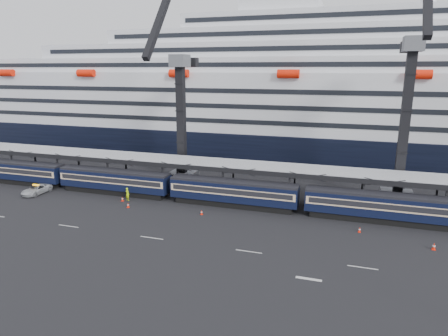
% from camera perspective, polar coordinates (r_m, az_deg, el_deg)
% --- Properties ---
extents(ground, '(260.00, 260.00, 0.00)m').
position_cam_1_polar(ground, '(48.49, 7.09, -10.11)').
color(ground, black).
rests_on(ground, ground).
extents(lane_markings, '(111.00, 4.27, 0.02)m').
position_cam_1_polar(lane_markings, '(43.14, 16.71, -13.83)').
color(lane_markings, beige).
rests_on(lane_markings, ground).
extents(train, '(133.05, 3.00, 4.05)m').
position_cam_1_polar(train, '(57.76, 4.51, -3.70)').
color(train, black).
rests_on(train, ground).
extents(canopy, '(130.00, 6.25, 5.53)m').
position_cam_1_polar(canopy, '(59.91, 9.79, -0.19)').
color(canopy, gray).
rests_on(canopy, ground).
extents(cruise_ship, '(214.09, 28.84, 34.00)m').
position_cam_1_polar(cruise_ship, '(90.33, 12.27, 9.00)').
color(cruise_ship, black).
rests_on(cruise_ship, ground).
extents(crane_dark_near, '(4.50, 17.75, 35.08)m').
position_cam_1_polar(crane_dark_near, '(68.59, -6.28, 7.39)').
color(crane_dark_near, '#53565C').
rests_on(crane_dark_near, ground).
extents(crane_dark_mid, '(4.50, 18.24, 39.64)m').
position_cam_1_polar(crane_dark_mid, '(61.93, 24.56, 6.85)').
color(crane_dark_mid, '#53565C').
rests_on(crane_dark_mid, ground).
extents(pickup_truck, '(2.46, 5.20, 1.43)m').
position_cam_1_polar(pickup_truck, '(71.42, -25.22, -2.81)').
color(pickup_truck, '#A7ABAF').
rests_on(pickup_truck, ground).
extents(worker, '(0.86, 0.72, 2.02)m').
position_cam_1_polar(worker, '(63.17, -13.63, -3.64)').
color(worker, '#C4F50C').
rests_on(worker, ground).
extents(traffic_cone_b, '(0.36, 0.36, 0.73)m').
position_cam_1_polar(traffic_cone_b, '(63.18, -14.31, -4.30)').
color(traffic_cone_b, '#FF2008').
rests_on(traffic_cone_b, ground).
extents(traffic_cone_c, '(0.37, 0.37, 0.74)m').
position_cam_1_polar(traffic_cone_c, '(60.15, -13.55, -5.18)').
color(traffic_cone_c, '#FF2008').
rests_on(traffic_cone_c, ground).
extents(traffic_cone_d, '(0.34, 0.34, 0.68)m').
position_cam_1_polar(traffic_cone_d, '(55.87, -3.22, -6.33)').
color(traffic_cone_d, '#FF2008').
rests_on(traffic_cone_d, ground).
extents(traffic_cone_e, '(0.34, 0.34, 0.68)m').
position_cam_1_polar(traffic_cone_e, '(52.78, 18.80, -8.34)').
color(traffic_cone_e, '#FF2008').
rests_on(traffic_cone_e, ground).
extents(traffic_cone_f, '(0.42, 0.42, 0.84)m').
position_cam_1_polar(traffic_cone_f, '(51.23, 27.80, -9.86)').
color(traffic_cone_f, '#FF2008').
rests_on(traffic_cone_f, ground).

